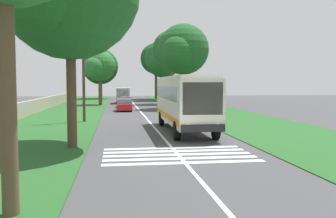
{
  "coord_description": "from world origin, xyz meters",
  "views": [
    {
      "loc": [
        -17.48,
        2.78,
        3.27
      ],
      "look_at": [
        6.69,
        -0.54,
        1.6
      ],
      "focal_mm": 40.43,
      "sensor_mm": 36.0,
      "label": 1
    }
  ],
  "objects": [
    {
      "name": "coach_bus",
      "position": [
        7.72,
        -1.8,
        2.15
      ],
      "size": [
        11.16,
        2.62,
        3.73
      ],
      "color": "silver",
      "rests_on": "ground"
    },
    {
      "name": "roadside_tree_right_2",
      "position": [
        53.78,
        -6.06,
        7.74
      ],
      "size": [
        8.09,
        7.22,
        11.47
      ],
      "color": "#4C3826",
      "rests_on": "grass_verge_right"
    },
    {
      "name": "trailing_car_1",
      "position": [
        33.95,
        1.6,
        0.67
      ],
      "size": [
        4.3,
        1.78,
        1.43
      ],
      "color": "#B21E1E",
      "rests_on": "ground"
    },
    {
      "name": "roadside_tree_left_0",
      "position": [
        62.96,
        6.12,
        6.54
      ],
      "size": [
        8.65,
        7.39,
        10.39
      ],
      "color": "brown",
      "rests_on": "grass_verge_left"
    },
    {
      "name": "roadside_tree_left_1",
      "position": [
        40.23,
        5.28,
        5.71
      ],
      "size": [
        5.53,
        4.66,
        8.14
      ],
      "color": "brown",
      "rests_on": "grass_verge_left"
    },
    {
      "name": "trailing_minibus_0",
      "position": [
        44.58,
        1.72,
        1.55
      ],
      "size": [
        6.0,
        2.14,
        2.53
      ],
      "color": "silver",
      "rests_on": "ground"
    },
    {
      "name": "zebra_crossing",
      "position": [
        -0.57,
        0.0,
        0.0
      ],
      "size": [
        4.05,
        6.8,
        0.01
      ],
      "color": "silver",
      "rests_on": "ground"
    },
    {
      "name": "ground",
      "position": [
        0.0,
        0.0,
        0.0
      ],
      "size": [
        160.0,
        160.0,
        0.0
      ],
      "primitive_type": "plane",
      "color": "#424244"
    },
    {
      "name": "roadside_tree_right_0",
      "position": [
        60.54,
        -5.31,
        8.18
      ],
      "size": [
        7.2,
        6.41,
        11.51
      ],
      "color": "brown",
      "rests_on": "grass_verge_right"
    },
    {
      "name": "utility_pole",
      "position": [
        14.91,
        5.46,
        4.65
      ],
      "size": [
        0.24,
        1.4,
        8.94
      ],
      "color": "#473828",
      "rests_on": "grass_verge_left"
    },
    {
      "name": "roadside_wall",
      "position": [
        20.0,
        11.6,
        0.77
      ],
      "size": [
        70.0,
        0.4,
        1.46
      ],
      "primitive_type": "cube",
      "color": "#9E937F",
      "rests_on": "grass_verge_left"
    },
    {
      "name": "roadside_tree_right_3",
      "position": [
        30.67,
        -5.69,
        7.46
      ],
      "size": [
        7.5,
        6.54,
        10.86
      ],
      "color": "#3D2D1E",
      "rests_on": "grass_verge_right"
    },
    {
      "name": "grass_verge_right",
      "position": [
        15.0,
        -8.2,
        0.02
      ],
      "size": [
        120.0,
        8.0,
        0.04
      ],
      "primitive_type": "cube",
      "color": "#235623",
      "rests_on": "ground"
    },
    {
      "name": "centre_line",
      "position": [
        15.0,
        0.0,
        0.0
      ],
      "size": [
        110.0,
        0.16,
        0.01
      ],
      "primitive_type": "cube",
      "color": "silver",
      "rests_on": "ground"
    },
    {
      "name": "roadside_tree_right_1",
      "position": [
        41.71,
        -5.79,
        8.44
      ],
      "size": [
        6.73,
        5.96,
        11.53
      ],
      "color": "brown",
      "rests_on": "grass_verge_right"
    },
    {
      "name": "grass_verge_left",
      "position": [
        15.0,
        8.2,
        0.02
      ],
      "size": [
        120.0,
        8.0,
        0.04
      ],
      "primitive_type": "cube",
      "color": "#235623",
      "rests_on": "ground"
    },
    {
      "name": "trailing_car_0",
      "position": [
        27.33,
        1.84,
        0.67
      ],
      "size": [
        4.3,
        1.78,
        1.43
      ],
      "color": "#B21E1E",
      "rests_on": "ground"
    }
  ]
}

